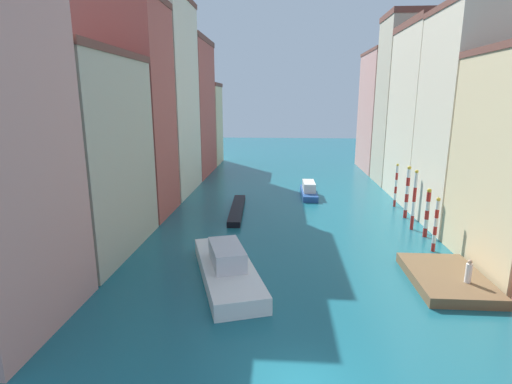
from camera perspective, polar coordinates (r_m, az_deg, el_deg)
The scene contains 20 objects.
ground_plane at distance 39.32m, azimuth 5.02°, elevation -3.00°, with size 154.00×154.00×0.00m, color #196070.
building_left_1 at distance 30.89m, azimuth -24.97°, elevation 4.90°, with size 8.11×11.59×14.32m.
building_left_2 at distance 39.43m, azimuth -18.59°, elevation 11.13°, with size 8.11×7.43×19.92m.
building_left_3 at distance 48.46m, azimuth -14.33°, elevation 13.12°, with size 8.11×11.26×22.32m.
building_left_4 at distance 59.75m, azimuth -10.73°, elevation 11.89°, with size 8.11×12.05×19.45m.
building_left_5 at distance 69.54m, azimuth -8.57°, elevation 9.76°, with size 8.11×7.20×13.65m.
building_right_2 at distance 38.78m, azimuth 29.65°, elevation 9.04°, with size 8.11×8.55×18.54m.
building_right_3 at distance 47.42m, azimuth 24.81°, elevation 10.27°, with size 8.11×10.28×18.93m.
building_right_4 at distance 55.83m, azimuth 21.71°, elevation 12.13°, with size 8.11×7.15×21.43m.
building_right_5 at distance 65.38m, azimuth 18.96°, elevation 10.94°, with size 8.11×11.85×18.14m.
waterfront_dock at distance 27.36m, azimuth 25.91°, elevation -11.18°, with size 4.28×6.49×0.61m.
person_on_dock at distance 26.33m, azimuth 28.48°, elevation -10.17°, with size 0.36×0.36×1.41m.
mooring_pole_0 at distance 31.71m, azimuth 24.63°, elevation -4.27°, with size 0.29×0.29×4.13m.
mooring_pole_1 at distance 34.75m, azimuth 23.58°, elevation -2.72°, with size 0.36×0.36×4.08m.
mooring_pole_2 at distance 36.12m, azimuth 21.97°, elevation -1.03°, with size 0.31×0.31×5.26m.
mooring_pole_3 at distance 39.50m, azimuth 21.09°, elevation 0.05°, with size 0.36×0.36×5.01m.
mooring_pole_4 at distance 43.33m, azimuth 19.65°, elevation 0.97°, with size 0.27×0.27×4.57m.
vaporetto_white at distance 25.15m, azimuth -4.21°, elevation -10.89°, with size 5.93×10.27×2.21m.
gondola_black at distance 39.27m, azimuth -2.76°, elevation -2.57°, with size 1.67×10.00×0.55m.
motorboat_0 at distance 46.16m, azimuth 7.66°, elevation 0.24°, with size 1.75×6.47×1.68m.
Camera 1 is at (-0.88, -13.22, 11.06)m, focal length 27.56 mm.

